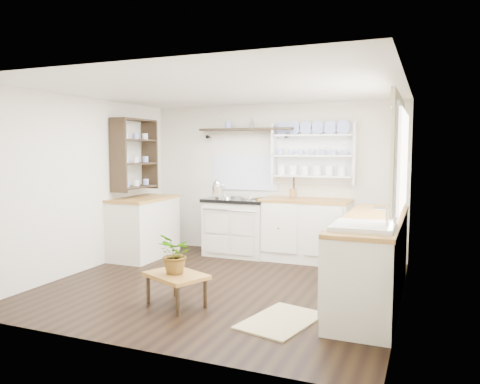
# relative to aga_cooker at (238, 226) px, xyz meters

# --- Properties ---
(floor) EXTENTS (4.00, 3.80, 0.01)m
(floor) POSITION_rel_aga_cooker_xyz_m (0.46, -1.57, -0.44)
(floor) COLOR black
(floor) RESTS_ON ground
(wall_back) EXTENTS (4.00, 0.02, 2.30)m
(wall_back) POSITION_rel_aga_cooker_xyz_m (0.46, 0.33, 0.71)
(wall_back) COLOR beige
(wall_back) RESTS_ON ground
(wall_right) EXTENTS (0.02, 3.80, 2.30)m
(wall_right) POSITION_rel_aga_cooker_xyz_m (2.46, -1.57, 0.71)
(wall_right) COLOR beige
(wall_right) RESTS_ON ground
(wall_left) EXTENTS (0.02, 3.80, 2.30)m
(wall_left) POSITION_rel_aga_cooker_xyz_m (-1.54, -1.57, 0.71)
(wall_left) COLOR beige
(wall_left) RESTS_ON ground
(ceiling) EXTENTS (4.00, 3.80, 0.01)m
(ceiling) POSITION_rel_aga_cooker_xyz_m (0.46, -1.57, 1.86)
(ceiling) COLOR white
(ceiling) RESTS_ON wall_back
(window) EXTENTS (0.08, 1.55, 1.22)m
(window) POSITION_rel_aga_cooker_xyz_m (2.41, -1.42, 1.12)
(window) COLOR white
(window) RESTS_ON wall_right
(aga_cooker) EXTENTS (0.97, 0.68, 0.90)m
(aga_cooker) POSITION_rel_aga_cooker_xyz_m (0.00, 0.00, 0.00)
(aga_cooker) COLOR beige
(aga_cooker) RESTS_ON floor
(back_cabinets) EXTENTS (1.27, 0.63, 0.90)m
(back_cabinets) POSITION_rel_aga_cooker_xyz_m (1.06, 0.03, 0.02)
(back_cabinets) COLOR beige
(back_cabinets) RESTS_ON floor
(right_cabinets) EXTENTS (0.62, 2.43, 0.90)m
(right_cabinets) POSITION_rel_aga_cooker_xyz_m (2.16, -1.47, 0.02)
(right_cabinets) COLOR beige
(right_cabinets) RESTS_ON floor
(belfast_sink) EXTENTS (0.55, 0.60, 0.45)m
(belfast_sink) POSITION_rel_aga_cooker_xyz_m (2.16, -2.22, 0.36)
(belfast_sink) COLOR white
(belfast_sink) RESTS_ON right_cabinets
(left_cabinets) EXTENTS (0.62, 1.13, 0.90)m
(left_cabinets) POSITION_rel_aga_cooker_xyz_m (-1.24, -0.67, 0.02)
(left_cabinets) COLOR beige
(left_cabinets) RESTS_ON floor
(plate_rack) EXTENTS (1.20, 0.22, 0.90)m
(plate_rack) POSITION_rel_aga_cooker_xyz_m (1.11, 0.29, 1.11)
(plate_rack) COLOR white
(plate_rack) RESTS_ON wall_back
(high_shelf) EXTENTS (1.50, 0.29, 0.16)m
(high_shelf) POSITION_rel_aga_cooker_xyz_m (0.06, 0.21, 1.47)
(high_shelf) COLOR black
(high_shelf) RESTS_ON wall_back
(left_shelving) EXTENTS (0.28, 0.80, 1.05)m
(left_shelving) POSITION_rel_aga_cooker_xyz_m (-1.38, -0.67, 1.11)
(left_shelving) COLOR black
(left_shelving) RESTS_ON wall_left
(kettle) EXTENTS (0.18, 0.18, 0.22)m
(kettle) POSITION_rel_aga_cooker_xyz_m (-0.28, -0.12, 0.59)
(kettle) COLOR silver
(kettle) RESTS_ON aga_cooker
(utensil_crock) EXTENTS (0.11, 0.11, 0.12)m
(utensil_crock) POSITION_rel_aga_cooker_xyz_m (0.84, 0.11, 0.53)
(utensil_crock) COLOR brown
(utensil_crock) RESTS_ON back_cabinets
(center_table) EXTENTS (0.75, 0.66, 0.34)m
(center_table) POSITION_rel_aga_cooker_xyz_m (0.31, -2.41, -0.15)
(center_table) COLOR brown
(center_table) RESTS_ON floor
(potted_plant) EXTENTS (0.50, 0.49, 0.42)m
(potted_plant) POSITION_rel_aga_cooker_xyz_m (0.31, -2.41, 0.10)
(potted_plant) COLOR #3F7233
(potted_plant) RESTS_ON center_table
(floor_rug) EXTENTS (0.74, 0.96, 0.02)m
(floor_rug) POSITION_rel_aga_cooker_xyz_m (1.45, -2.43, -0.44)
(floor_rug) COLOR #958857
(floor_rug) RESTS_ON floor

